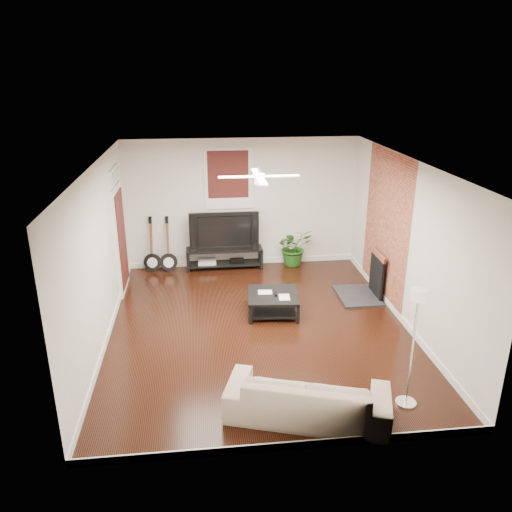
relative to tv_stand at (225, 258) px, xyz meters
The scene contains 14 objects.
room 3.05m from the tv_stand, 81.36° to the right, with size 5.01×6.01×2.81m.
brick_accent 3.61m from the tv_stand, 31.45° to the right, with size 0.02×2.20×2.80m, color brown.
fireplace 3.18m from the tv_stand, 34.17° to the right, with size 0.80×1.10×0.92m, color black.
window_back 1.73m from the tv_stand, 57.17° to the left, with size 1.00×0.06×1.30m, color black.
door_left 2.44m from the tv_stand, 156.64° to the right, with size 0.08×1.00×2.50m, color white.
tv_stand is the anchor object (origin of this frame).
tv 0.66m from the tv_stand, 90.00° to the left, with size 1.48×0.19×0.85m, color black.
coffee_table 2.39m from the tv_stand, 71.95° to the right, with size 0.88×0.88×0.37m, color black.
sofa 5.24m from the tv_stand, 81.73° to the right, with size 2.03×0.80×0.59m, color tan.
floor_lamp 5.54m from the tv_stand, 67.53° to the right, with size 0.27×0.27×1.66m, color silver, non-canonical shape.
potted_plant 1.56m from the tv_stand, ahead, with size 0.77×0.67×0.86m, color #205117.
guitar_left 1.61m from the tv_stand, behind, with size 0.38×0.27×1.22m, color black, non-canonical shape.
guitar_right 1.27m from the tv_stand, behind, with size 0.38×0.27×1.22m, color black, non-canonical shape.
ceiling_fan 3.68m from the tv_stand, 81.36° to the right, with size 1.24×1.24×0.32m, color white, non-canonical shape.
Camera 1 is at (-0.92, -7.63, 4.17)m, focal length 35.53 mm.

